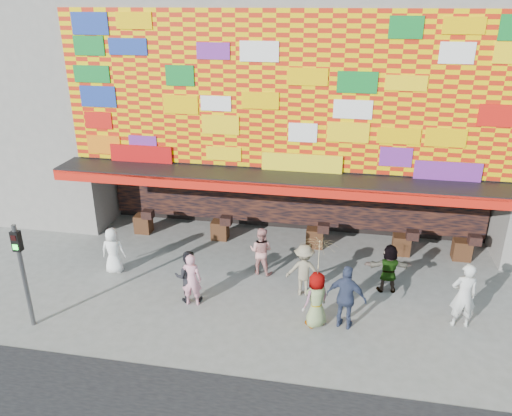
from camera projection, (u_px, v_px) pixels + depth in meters
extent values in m
plane|color=slate|center=(266.00, 317.00, 13.98)|extent=(90.00, 90.00, 0.00)
cube|color=gray|center=(303.00, 49.00, 18.71)|extent=(15.00, 8.00, 7.00)
cube|color=black|center=(301.00, 168.00, 21.55)|extent=(15.00, 6.00, 3.00)
cube|color=gray|center=(101.00, 189.00, 19.17)|extent=(0.40, 2.00, 3.00)
cube|color=gray|center=(506.00, 217.00, 16.68)|extent=(0.40, 2.00, 3.00)
cube|color=black|center=(284.00, 177.00, 15.90)|extent=(15.20, 1.60, 0.12)
cube|color=red|center=(281.00, 190.00, 15.25)|extent=(15.20, 0.04, 0.35)
cube|color=#F1C200|center=(288.00, 93.00, 15.41)|extent=(14.80, 0.08, 4.90)
cube|color=black|center=(292.00, 192.00, 18.68)|extent=(14.00, 0.25, 2.50)
cylinder|color=#59595B|center=(24.00, 277.00, 13.10)|extent=(0.12, 0.12, 3.00)
cube|color=black|center=(17.00, 241.00, 12.69)|extent=(0.22, 0.18, 0.55)
cube|color=black|center=(13.00, 238.00, 12.55)|extent=(0.14, 0.02, 0.14)
cube|color=#19E533|center=(15.00, 247.00, 12.65)|extent=(0.14, 0.02, 0.14)
imported|color=white|center=(113.00, 251.00, 16.02)|extent=(0.82, 0.59, 1.54)
imported|color=pink|center=(191.00, 280.00, 14.29)|extent=(0.63, 0.46, 1.62)
imported|color=black|center=(188.00, 276.00, 14.46)|extent=(0.91, 0.78, 1.62)
imported|color=gray|center=(304.00, 270.00, 14.79)|extent=(1.10, 0.69, 1.63)
imported|color=#353F5D|center=(346.00, 297.00, 13.23)|extent=(1.16, 0.71, 1.85)
imported|color=gray|center=(389.00, 268.00, 14.96)|extent=(1.48, 0.65, 1.54)
imported|color=gray|center=(316.00, 300.00, 13.35)|extent=(0.92, 0.91, 1.61)
imported|color=silver|center=(464.00, 295.00, 13.28)|extent=(0.74, 0.53, 1.89)
imported|color=#D38D88|center=(261.00, 251.00, 15.95)|extent=(0.87, 0.74, 1.59)
imported|color=#D2C284|center=(319.00, 255.00, 12.83)|extent=(1.15, 1.16, 0.89)
cylinder|color=#4C3326|center=(317.00, 285.00, 13.18)|extent=(0.02, 0.02, 1.00)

